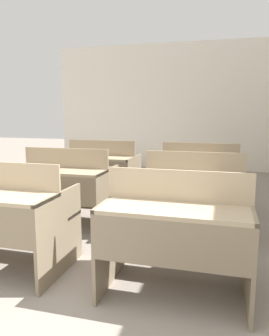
{
  "coord_description": "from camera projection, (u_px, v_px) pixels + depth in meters",
  "views": [
    {
      "loc": [
        1.22,
        -0.99,
        1.36
      ],
      "look_at": [
        0.31,
        2.33,
        0.78
      ],
      "focal_mm": 35.0,
      "sensor_mm": 36.0,
      "label": 1
    }
  ],
  "objects": [
    {
      "name": "wall_back",
      "position": [
        174.0,
        107.0,
        7.99
      ],
      "size": [
        5.93,
        0.06,
        3.02
      ],
      "color": "white",
      "rests_on": "ground_plane"
    },
    {
      "name": "bench_front_left",
      "position": [
        3.0,
        215.0,
        2.83
      ],
      "size": [
        1.08,
        0.77,
        0.95
      ],
      "color": "#7F7059",
      "rests_on": "ground_plane"
    },
    {
      "name": "bench_front_right",
      "position": [
        176.0,
        232.0,
        2.44
      ],
      "size": [
        1.08,
        0.77,
        0.95
      ],
      "color": "#80715A",
      "rests_on": "ground_plane"
    },
    {
      "name": "bench_second_left",
      "position": [
        65.0,
        186.0,
        3.95
      ],
      "size": [
        1.08,
        0.77,
        0.95
      ],
      "color": "#796A53",
      "rests_on": "ground_plane"
    },
    {
      "name": "bench_second_right",
      "position": [
        193.0,
        194.0,
        3.57
      ],
      "size": [
        1.08,
        0.77,
        0.95
      ],
      "color": "#7F6F58",
      "rests_on": "ground_plane"
    },
    {
      "name": "bench_third_left",
      "position": [
        101.0,
        170.0,
        5.09
      ],
      "size": [
        1.08,
        0.77,
        0.95
      ],
      "color": "#7A6B54",
      "rests_on": "ground_plane"
    },
    {
      "name": "bench_third_right",
      "position": [
        199.0,
        175.0,
        4.67
      ],
      "size": [
        1.08,
        0.77,
        0.95
      ],
      "color": "#7A6B54",
      "rests_on": "ground_plane"
    }
  ]
}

